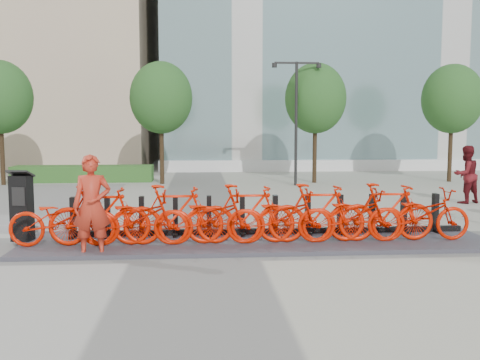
{
  "coord_description": "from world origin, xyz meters",
  "views": [
    {
      "loc": [
        0.09,
        -10.57,
        2.42
      ],
      "look_at": [
        1.0,
        1.5,
        1.2
      ],
      "focal_mm": 40.0,
      "sensor_mm": 36.0,
      "label": 1
    }
  ],
  "objects": [
    {
      "name": "ground",
      "position": [
        0.0,
        0.0,
        0.0
      ],
      "size": [
        120.0,
        120.0,
        0.0
      ],
      "primitive_type": "plane",
      "color": "#9C9C8A"
    },
    {
      "name": "hedge_b",
      "position": [
        -5.0,
        13.2,
        0.35
      ],
      "size": [
        6.0,
        1.2,
        0.7
      ],
      "primitive_type": "cube",
      "color": "#2C6125",
      "rests_on": "ground"
    },
    {
      "name": "tree_0",
      "position": [
        -8.0,
        12.0,
        3.59
      ],
      "size": [
        2.6,
        2.6,
        5.1
      ],
      "color": "#332819",
      "rests_on": "ground"
    },
    {
      "name": "tree_1",
      "position": [
        -1.5,
        12.0,
        3.59
      ],
      "size": [
        2.6,
        2.6,
        5.1
      ],
      "color": "#332819",
      "rests_on": "ground"
    },
    {
      "name": "tree_2",
      "position": [
        5.0,
        12.0,
        3.59
      ],
      "size": [
        2.6,
        2.6,
        5.1
      ],
      "color": "#332819",
      "rests_on": "ground"
    },
    {
      "name": "tree_3",
      "position": [
        11.0,
        12.0,
        3.59
      ],
      "size": [
        2.6,
        2.6,
        5.1
      ],
      "color": "#332819",
      "rests_on": "ground"
    },
    {
      "name": "streetlamp",
      "position": [
        4.0,
        11.0,
        3.13
      ],
      "size": [
        2.0,
        0.2,
        5.0
      ],
      "color": "black",
      "rests_on": "ground"
    },
    {
      "name": "dock_pad",
      "position": [
        1.3,
        0.3,
        0.04
      ],
      "size": [
        9.6,
        2.4,
        0.08
      ],
      "primitive_type": "cube",
      "color": "#3C3B44",
      "rests_on": "ground"
    },
    {
      "name": "dock_rail_posts",
      "position": [
        1.36,
        0.77,
        0.51
      ],
      "size": [
        8.02,
        0.5,
        0.85
      ],
      "primitive_type": null,
      "color": "black",
      "rests_on": "dock_pad"
    },
    {
      "name": "bike_0",
      "position": [
        -2.6,
        -0.05,
        0.62
      ],
      "size": [
        2.05,
        0.71,
        1.08
      ],
      "primitive_type": "imported",
      "rotation": [
        0.0,
        0.0,
        1.57
      ],
      "color": "red",
      "rests_on": "dock_pad"
    },
    {
      "name": "bike_1",
      "position": [
        -1.88,
        -0.05,
        0.68
      ],
      "size": [
        1.99,
        0.56,
        1.19
      ],
      "primitive_type": "imported",
      "rotation": [
        0.0,
        0.0,
        1.57
      ],
      "color": "red",
      "rests_on": "dock_pad"
    },
    {
      "name": "bike_2",
      "position": [
        -1.16,
        -0.05,
        0.62
      ],
      "size": [
        2.05,
        0.71,
        1.08
      ],
      "primitive_type": "imported",
      "rotation": [
        0.0,
        0.0,
        1.57
      ],
      "color": "red",
      "rests_on": "dock_pad"
    },
    {
      "name": "bike_3",
      "position": [
        -0.44,
        -0.05,
        0.68
      ],
      "size": [
        1.99,
        0.56,
        1.19
      ],
      "primitive_type": "imported",
      "rotation": [
        0.0,
        0.0,
        1.57
      ],
      "color": "red",
      "rests_on": "dock_pad"
    },
    {
      "name": "bike_4",
      "position": [
        0.28,
        -0.05,
        0.62
      ],
      "size": [
        2.05,
        0.71,
        1.08
      ],
      "primitive_type": "imported",
      "rotation": [
        0.0,
        0.0,
        1.57
      ],
      "color": "red",
      "rests_on": "dock_pad"
    },
    {
      "name": "bike_5",
      "position": [
        1.0,
        -0.05,
        0.68
      ],
      "size": [
        1.99,
        0.56,
        1.19
      ],
      "primitive_type": "imported",
      "rotation": [
        0.0,
        0.0,
        1.57
      ],
      "color": "red",
      "rests_on": "dock_pad"
    },
    {
      "name": "bike_6",
      "position": [
        1.72,
        -0.05,
        0.62
      ],
      "size": [
        2.05,
        0.71,
        1.08
      ],
      "primitive_type": "imported",
      "rotation": [
        0.0,
        0.0,
        1.57
      ],
      "color": "red",
      "rests_on": "dock_pad"
    },
    {
      "name": "bike_7",
      "position": [
        2.44,
        -0.05,
        0.68
      ],
      "size": [
        1.99,
        0.56,
        1.19
      ],
      "primitive_type": "imported",
      "rotation": [
        0.0,
        0.0,
        1.57
      ],
      "color": "red",
      "rests_on": "dock_pad"
    },
    {
      "name": "bike_8",
      "position": [
        3.16,
        -0.05,
        0.62
      ],
      "size": [
        2.05,
        0.71,
        1.08
      ],
      "primitive_type": "imported",
      "rotation": [
        0.0,
        0.0,
        1.57
      ],
      "color": "red",
      "rests_on": "dock_pad"
    },
    {
      "name": "bike_9",
      "position": [
        3.88,
        -0.05,
        0.68
      ],
      "size": [
        1.99,
        0.56,
        1.19
      ],
      "primitive_type": "imported",
      "rotation": [
        0.0,
        0.0,
        1.57
      ],
      "color": "red",
      "rests_on": "dock_pad"
    },
    {
      "name": "bike_10",
      "position": [
        4.6,
        -0.05,
        0.62
      ],
      "size": [
        2.05,
        0.71,
        1.08
      ],
      "primitive_type": "imported",
      "rotation": [
        0.0,
        0.0,
        1.57
      ],
      "color": "red",
      "rests_on": "dock_pad"
    },
    {
      "name": "kiosk",
      "position": [
        -3.55,
        0.54,
        0.78
      ],
      "size": [
        0.51,
        0.45,
        1.47
      ],
      "rotation": [
        0.0,
        0.0,
        -0.17
      ],
      "color": "black",
      "rests_on": "dock_pad"
    },
    {
      "name": "worker_red",
      "position": [
        -1.91,
        -0.6,
        0.95
      ],
      "size": [
        0.72,
        0.5,
        1.9
      ],
      "primitive_type": "imported",
      "rotation": [
        0.0,
        0.0,
        0.07
      ],
      "color": "#B62C1A",
      "rests_on": "ground"
    },
    {
      "name": "pedestrian",
      "position": [
        8.44,
        5.58,
        0.91
      ],
      "size": [
        1.04,
        0.91,
        1.82
      ],
      "primitive_type": "imported",
      "rotation": [
        0.0,
        0.0,
        3.43
      ],
      "color": "#591116",
      "rests_on": "ground"
    }
  ]
}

